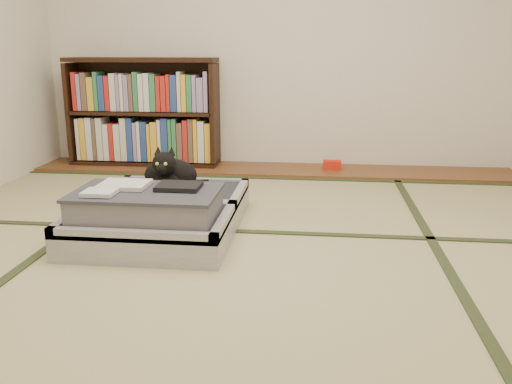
# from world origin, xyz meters

# --- Properties ---
(floor) EXTENTS (4.50, 4.50, 0.00)m
(floor) POSITION_xyz_m (0.00, 0.00, 0.00)
(floor) COLOR tan
(floor) RESTS_ON ground
(wood_strip) EXTENTS (4.00, 0.50, 0.02)m
(wood_strip) POSITION_xyz_m (0.00, 2.00, 0.01)
(wood_strip) COLOR brown
(wood_strip) RESTS_ON ground
(red_item) EXTENTS (0.15, 0.09, 0.07)m
(red_item) POSITION_xyz_m (0.50, 2.03, 0.06)
(red_item) COLOR red
(red_item) RESTS_ON wood_strip
(tatami_borders) EXTENTS (4.00, 4.50, 0.01)m
(tatami_borders) POSITION_xyz_m (0.00, 0.49, 0.00)
(tatami_borders) COLOR #2D381E
(tatami_borders) RESTS_ON ground
(bookcase) EXTENTS (1.29, 0.29, 0.92)m
(bookcase) POSITION_xyz_m (-1.12, 2.07, 0.45)
(bookcase) COLOR black
(bookcase) RESTS_ON wood_strip
(suitcase) EXTENTS (0.84, 1.11, 0.33)m
(suitcase) POSITION_xyz_m (-0.49, 0.34, 0.12)
(suitcase) COLOR #ABABB0
(suitcase) RESTS_ON floor
(cat) EXTENTS (0.37, 0.37, 0.30)m
(cat) POSITION_xyz_m (-0.51, 0.63, 0.27)
(cat) COLOR black
(cat) RESTS_ON suitcase
(cable_coil) EXTENTS (0.12, 0.12, 0.03)m
(cable_coil) POSITION_xyz_m (-0.32, 0.65, 0.17)
(cable_coil) COLOR white
(cable_coil) RESTS_ON suitcase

